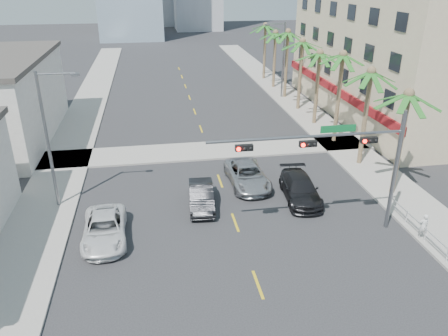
% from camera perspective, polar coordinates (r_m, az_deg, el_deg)
% --- Properties ---
extents(sidewalk_right, '(4.00, 120.00, 0.15)m').
position_cam_1_polar(sidewalk_right, '(39.51, 15.98, 2.23)').
color(sidewalk_right, gray).
rests_on(sidewalk_right, ground).
extents(sidewalk_left, '(4.00, 120.00, 0.15)m').
position_cam_1_polar(sidewalk_left, '(36.63, -20.45, -0.16)').
color(sidewalk_left, gray).
rests_on(sidewalk_left, ground).
extents(sidewalk_cross, '(80.00, 4.00, 0.15)m').
position_cam_1_polar(sidewalk_cross, '(37.99, -1.96, 2.31)').
color(sidewalk_cross, gray).
rests_on(sidewalk_cross, ground).
extents(building_right, '(15.25, 28.00, 15.00)m').
position_cam_1_polar(building_right, '(50.94, 22.77, 14.82)').
color(building_right, '#C8B08D').
rests_on(building_right, ground).
extents(traffic_signal_mast, '(11.12, 0.54, 7.20)m').
position_cam_1_polar(traffic_signal_mast, '(25.07, 15.61, 1.78)').
color(traffic_signal_mast, slate).
rests_on(traffic_signal_mast, ground).
extents(palm_tree_0, '(4.80, 4.80, 7.80)m').
position_cam_1_polar(palm_tree_0, '(30.58, 22.99, 8.76)').
color(palm_tree_0, brown).
rests_on(palm_tree_0, ground).
extents(palm_tree_1, '(4.80, 4.80, 8.16)m').
position_cam_1_polar(palm_tree_1, '(34.88, 18.68, 11.72)').
color(palm_tree_1, brown).
rests_on(palm_tree_1, ground).
extents(palm_tree_2, '(4.80, 4.80, 8.52)m').
position_cam_1_polar(palm_tree_2, '(39.40, 15.28, 13.96)').
color(palm_tree_2, brown).
rests_on(palm_tree_2, ground).
extents(palm_tree_3, '(4.80, 4.80, 7.80)m').
position_cam_1_polar(palm_tree_3, '(44.23, 12.42, 14.37)').
color(palm_tree_3, brown).
rests_on(palm_tree_3, ground).
extents(palm_tree_4, '(4.80, 4.80, 8.16)m').
position_cam_1_polar(palm_tree_4, '(48.99, 10.21, 15.87)').
color(palm_tree_4, brown).
rests_on(palm_tree_4, ground).
extents(palm_tree_5, '(4.80, 4.80, 8.52)m').
position_cam_1_polar(palm_tree_5, '(53.84, 8.36, 17.09)').
color(palm_tree_5, brown).
rests_on(palm_tree_5, ground).
extents(palm_tree_6, '(4.80, 4.80, 7.80)m').
position_cam_1_polar(palm_tree_6, '(58.86, 6.76, 17.09)').
color(palm_tree_6, brown).
rests_on(palm_tree_6, ground).
extents(palm_tree_7, '(4.80, 4.80, 8.16)m').
position_cam_1_polar(palm_tree_7, '(63.80, 5.45, 18.00)').
color(palm_tree_7, brown).
rests_on(palm_tree_7, ground).
extents(streetlight_left, '(2.55, 0.25, 9.00)m').
position_cam_1_polar(streetlight_left, '(29.19, -21.80, 4.09)').
color(streetlight_left, slate).
rests_on(streetlight_left, ground).
extents(streetlight_right, '(2.55, 0.25, 9.00)m').
position_cam_1_polar(streetlight_right, '(54.06, 7.56, 14.25)').
color(streetlight_right, slate).
rests_on(streetlight_right, ground).
extents(guardrail, '(0.08, 8.08, 1.00)m').
position_cam_1_polar(guardrail, '(27.65, 24.86, -7.70)').
color(guardrail, silver).
rests_on(guardrail, ground).
extents(car_parked_far, '(2.59, 5.32, 1.46)m').
position_cam_1_polar(car_parked_far, '(26.30, -15.33, -7.69)').
color(car_parked_far, white).
rests_on(car_parked_far, ground).
extents(car_lane_left, '(1.91, 4.65, 1.50)m').
position_cam_1_polar(car_lane_left, '(28.86, -2.98, -3.70)').
color(car_lane_left, black).
rests_on(car_lane_left, ground).
extents(car_lane_center, '(2.76, 5.69, 1.56)m').
position_cam_1_polar(car_lane_center, '(31.72, 3.06, -0.94)').
color(car_lane_center, '#AEAFB3').
rests_on(car_lane_center, ground).
extents(car_lane_right, '(2.65, 5.55, 1.56)m').
position_cam_1_polar(car_lane_right, '(30.18, 9.91, -2.68)').
color(car_lane_right, black).
rests_on(car_lane_right, ground).
extents(pedestrian, '(0.59, 0.41, 1.55)m').
position_cam_1_polar(pedestrian, '(27.75, 24.59, -6.92)').
color(pedestrian, silver).
rests_on(pedestrian, sidewalk_right).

